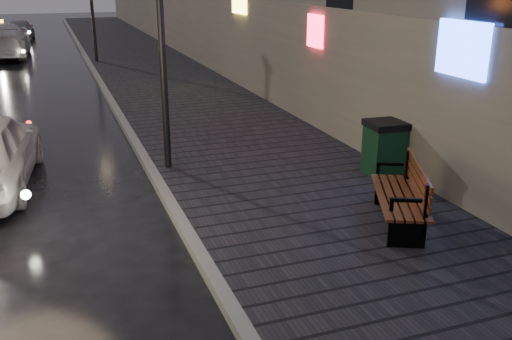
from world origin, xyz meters
The scene contains 7 objects.
sidewalk centered at (3.90, 21.00, 0.07)m, with size 4.60×58.00×0.15m, color black.
curb centered at (1.50, 21.00, 0.07)m, with size 0.20×58.00×0.15m, color slate.
lamp_near centered at (1.85, 6.00, 3.49)m, with size 0.36×0.36×5.28m.
bench centered at (4.80, 1.88, 0.65)m, with size 1.44×2.07×1.01m.
trash_bin centered at (5.80, 4.08, 0.70)m, with size 0.75×0.75×1.09m.
taxi_mid centered at (-2.25, 25.88, 0.84)m, with size 2.37×5.82×1.69m, color white.
car_far centered at (-1.68, 34.10, 0.64)m, with size 1.52×3.78×1.29m, color gray.
Camera 1 is at (-0.28, -5.19, 3.97)m, focal length 40.00 mm.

